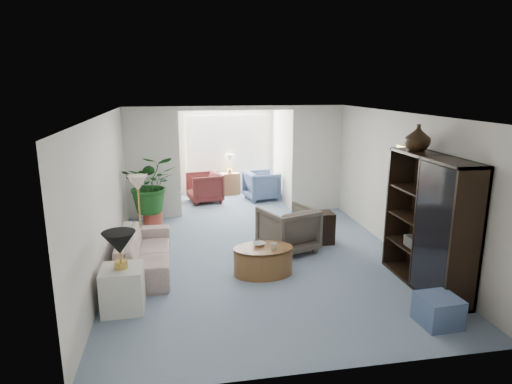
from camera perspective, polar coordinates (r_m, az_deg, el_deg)
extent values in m
plane|color=#7A90A2|center=(7.62, 0.81, -9.12)|extent=(6.00, 6.00, 0.00)
plane|color=#7A90A2|center=(11.47, -3.12, -1.27)|extent=(2.60, 2.60, 0.00)
cube|color=silver|center=(10.06, -13.23, 3.56)|extent=(1.20, 0.12, 2.50)
cube|color=silver|center=(10.56, 7.87, 4.26)|extent=(1.20, 0.12, 2.50)
cube|color=silver|center=(10.00, -2.49, 10.78)|extent=(2.60, 0.12, 0.10)
cube|color=white|center=(12.25, -3.84, 6.36)|extent=(2.20, 0.02, 1.50)
cube|color=white|center=(12.22, -3.82, 6.35)|extent=(2.20, 0.02, 1.50)
cube|color=#AF9F8C|center=(7.90, 18.85, 3.80)|extent=(0.04, 0.50, 0.40)
imported|color=beige|center=(7.52, -14.20, -7.44)|extent=(0.82, 2.06, 0.60)
cube|color=white|center=(6.30, -16.83, -11.88)|extent=(0.55, 0.55, 0.60)
cone|color=black|center=(6.05, -17.25, -6.31)|extent=(0.44, 0.44, 0.30)
cone|color=#FAE9C7|center=(8.12, -15.04, 1.08)|extent=(0.36, 0.36, 0.28)
cylinder|color=brown|center=(7.12, 0.93, -8.88)|extent=(1.16, 1.16, 0.45)
imported|color=silver|center=(7.11, 0.39, -6.75)|extent=(0.24, 0.24, 0.05)
imported|color=beige|center=(6.95, 2.32, -7.00)|extent=(0.13, 0.13, 0.10)
imported|color=#5E574A|center=(8.03, 4.15, -4.81)|extent=(1.14, 1.16, 0.82)
cube|color=black|center=(8.53, 8.21, -4.59)|extent=(0.50, 0.40, 0.60)
cube|color=black|center=(6.94, 21.44, -3.73)|extent=(0.48, 1.78, 1.98)
imported|color=black|center=(7.12, 20.19, 6.62)|extent=(0.38, 0.38, 0.40)
cube|color=slate|center=(6.20, 22.50, -13.96)|extent=(0.50, 0.50, 0.38)
cylinder|color=#B04133|center=(9.68, -13.17, -3.46)|extent=(0.40, 0.40, 0.32)
imported|color=#1B4F1B|center=(9.49, -13.43, 1.02)|extent=(1.11, 0.96, 1.23)
imported|color=slate|center=(11.62, 0.73, 0.86)|extent=(0.96, 0.94, 0.75)
imported|color=#591E23|center=(11.43, -6.67, 0.57)|extent=(0.97, 0.95, 0.76)
cube|color=brown|center=(12.25, -3.39, 1.13)|extent=(0.55, 0.46, 0.60)
cube|color=#2F2924|center=(6.49, 23.08, -0.03)|extent=(0.30, 0.26, 0.16)
cube|color=#4B4745|center=(6.78, 21.74, -3.29)|extent=(0.30, 0.26, 0.16)
cube|color=#33302E|center=(7.17, 20.08, -6.02)|extent=(0.30, 0.26, 0.16)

